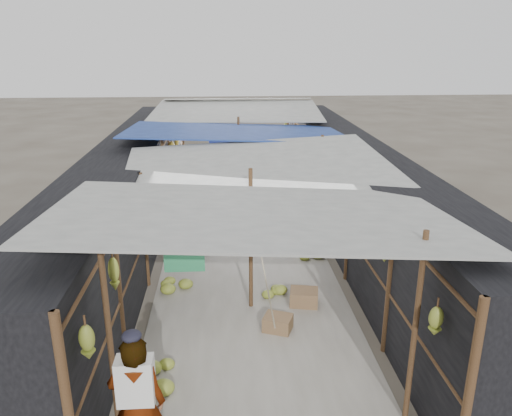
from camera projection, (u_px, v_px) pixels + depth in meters
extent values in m
cube|color=#9E998E|center=(243.00, 236.00, 12.42)|extent=(3.60, 16.00, 0.02)
cube|color=black|center=(130.00, 194.00, 11.89)|extent=(1.40, 15.00, 2.30)
cube|color=black|center=(352.00, 190.00, 12.23)|extent=(1.40, 15.00, 2.30)
cube|color=#8E6748|center=(278.00, 323.00, 8.32)|extent=(0.55, 0.50, 0.27)
cube|color=#8E6748|center=(304.00, 298.00, 9.12)|extent=(0.57, 0.49, 0.30)
cube|color=#8E6748|center=(221.00, 212.00, 13.73)|extent=(0.52, 0.43, 0.31)
cylinder|color=black|center=(302.00, 213.00, 13.81)|extent=(0.59, 0.59, 0.18)
imported|color=white|center=(138.00, 404.00, 5.44)|extent=(0.62, 0.42, 1.69)
imported|color=navy|center=(197.00, 222.00, 10.96)|extent=(0.96, 0.85, 1.65)
imported|color=#443F3A|center=(313.00, 223.00, 12.07)|extent=(0.38, 0.59, 0.86)
cylinder|color=brown|center=(110.00, 343.00, 5.75)|extent=(0.07, 0.07, 2.60)
cylinder|color=brown|center=(415.00, 332.00, 5.98)|extent=(0.07, 0.07, 2.60)
cylinder|color=brown|center=(251.00, 241.00, 8.70)|extent=(0.07, 0.07, 2.60)
cylinder|color=brown|center=(165.00, 193.00, 11.43)|extent=(0.07, 0.07, 2.60)
cylinder|color=brown|center=(320.00, 190.00, 11.66)|extent=(0.07, 0.07, 2.60)
cylinder|color=brown|center=(239.00, 162.00, 14.38)|extent=(0.07, 0.07, 2.60)
cylinder|color=brown|center=(183.00, 143.00, 17.10)|extent=(0.07, 0.07, 2.60)
cylinder|color=brown|center=(288.00, 142.00, 17.33)|extent=(0.07, 0.07, 2.60)
cube|color=#A1A29C|center=(259.00, 213.00, 6.43)|extent=(5.21, 3.19, 0.52)
cube|color=#A1A29C|center=(257.00, 166.00, 9.52)|extent=(5.23, 3.73, 0.50)
cube|color=#203E93|center=(236.00, 131.00, 12.59)|extent=(5.40, 3.60, 0.41)
cube|color=#A1A29C|center=(236.00, 110.00, 15.69)|extent=(5.37, 3.66, 0.27)
cube|color=#A1A29C|center=(237.00, 99.00, 17.93)|extent=(5.00, 1.99, 0.24)
cylinder|color=brown|center=(157.00, 157.00, 11.65)|extent=(0.06, 15.00, 0.06)
cylinder|color=brown|center=(326.00, 154.00, 11.90)|extent=(0.06, 15.00, 0.06)
cylinder|color=gray|center=(242.00, 155.00, 11.78)|extent=(0.02, 15.00, 0.02)
cube|color=maroon|center=(293.00, 188.00, 10.24)|extent=(0.50, 0.03, 0.60)
cube|color=white|center=(264.00, 146.00, 14.21)|extent=(0.60, 0.03, 0.55)
cube|color=navy|center=(219.00, 138.00, 15.52)|extent=(0.65, 0.03, 0.60)
cube|color=#18439D|center=(240.00, 164.00, 12.22)|extent=(0.70, 0.03, 0.60)
cube|color=#1C4AB6|center=(249.00, 183.00, 10.66)|extent=(0.55, 0.03, 0.65)
cube|color=#28794C|center=(184.00, 250.00, 7.31)|extent=(0.60, 0.03, 0.70)
ellipsoid|color=olive|center=(87.00, 342.00, 5.10)|extent=(0.16, 0.14, 0.41)
ellipsoid|color=olive|center=(114.00, 274.00, 6.38)|extent=(0.14, 0.12, 0.47)
ellipsoid|color=gold|center=(137.00, 227.00, 8.12)|extent=(0.19, 0.16, 0.53)
ellipsoid|color=olive|center=(150.00, 192.00, 9.70)|extent=(0.16, 0.13, 0.46)
ellipsoid|color=olive|center=(159.00, 181.00, 11.04)|extent=(0.18, 0.15, 0.49)
ellipsoid|color=olive|center=(165.00, 173.00, 12.30)|extent=(0.17, 0.14, 0.57)
ellipsoid|color=gold|center=(172.00, 149.00, 13.96)|extent=(0.19, 0.16, 0.44)
ellipsoid|color=gold|center=(177.00, 141.00, 15.44)|extent=(0.15, 0.13, 0.59)
ellipsoid|color=gold|center=(180.00, 130.00, 16.90)|extent=(0.19, 0.16, 0.54)
ellipsoid|color=olive|center=(182.00, 126.00, 17.84)|extent=(0.20, 0.17, 0.60)
ellipsoid|color=olive|center=(436.00, 321.00, 5.57)|extent=(0.17, 0.14, 0.37)
ellipsoid|color=olive|center=(385.00, 248.00, 7.26)|extent=(0.15, 0.13, 0.45)
ellipsoid|color=olive|center=(366.00, 234.00, 8.21)|extent=(0.19, 0.16, 0.49)
ellipsoid|color=gold|center=(346.00, 197.00, 9.57)|extent=(0.14, 0.12, 0.38)
ellipsoid|color=olive|center=(323.00, 177.00, 11.68)|extent=(0.18, 0.15, 0.47)
ellipsoid|color=olive|center=(313.00, 161.00, 13.02)|extent=(0.16, 0.14, 0.56)
ellipsoid|color=gold|center=(304.00, 146.00, 14.41)|extent=(0.14, 0.12, 0.44)
ellipsoid|color=olive|center=(298.00, 137.00, 15.52)|extent=(0.18, 0.15, 0.42)
ellipsoid|color=olive|center=(292.00, 134.00, 16.70)|extent=(0.17, 0.14, 0.59)
ellipsoid|color=olive|center=(286.00, 128.00, 18.20)|extent=(0.16, 0.14, 0.48)
ellipsoid|color=olive|center=(171.00, 284.00, 9.64)|extent=(0.62, 0.53, 0.31)
ellipsoid|color=olive|center=(306.00, 251.00, 11.14)|extent=(0.64, 0.54, 0.32)
ellipsoid|color=olive|center=(284.00, 289.00, 9.40)|extent=(0.70, 0.59, 0.35)
ellipsoid|color=olive|center=(222.00, 226.00, 12.61)|extent=(0.71, 0.60, 0.36)
ellipsoid|color=gold|center=(285.00, 185.00, 16.27)|extent=(0.66, 0.56, 0.33)
ellipsoid|color=olive|center=(291.00, 208.00, 14.08)|extent=(0.56, 0.47, 0.28)
ellipsoid|color=olive|center=(187.00, 213.00, 13.61)|extent=(0.67, 0.57, 0.34)
ellipsoid|color=olive|center=(162.00, 372.00, 7.02)|extent=(0.71, 0.60, 0.35)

